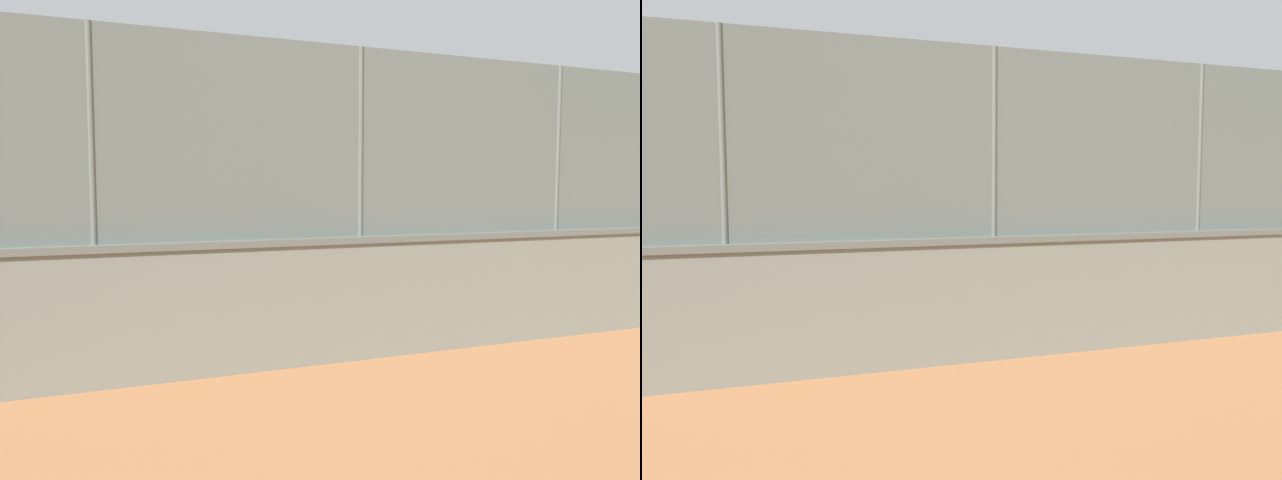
% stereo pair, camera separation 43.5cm
% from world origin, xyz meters
% --- Properties ---
extents(ground_plane, '(260.00, 260.00, 0.00)m').
position_xyz_m(ground_plane, '(0.00, 0.00, 0.00)').
color(ground_plane, '#B27247').
extents(perimeter_wall, '(22.33, 1.02, 1.54)m').
position_xyz_m(perimeter_wall, '(-0.55, 9.47, 0.77)').
color(perimeter_wall, gray).
rests_on(perimeter_wall, ground_plane).
extents(fence_panel_on_wall, '(21.95, 0.70, 2.32)m').
position_xyz_m(fence_panel_on_wall, '(-0.55, 9.47, 2.69)').
color(fence_panel_on_wall, slate).
rests_on(fence_panel_on_wall, perimeter_wall).
extents(player_baseline_waiting, '(0.75, 1.25, 1.60)m').
position_xyz_m(player_baseline_waiting, '(-4.11, 6.39, 0.94)').
color(player_baseline_waiting, navy).
rests_on(player_baseline_waiting, ground_plane).
extents(sports_ball, '(0.15, 0.15, 0.15)m').
position_xyz_m(sports_ball, '(-4.38, 8.84, 1.14)').
color(sports_ball, yellow).
extents(spare_ball_by_wall, '(0.19, 0.19, 0.19)m').
position_xyz_m(spare_ball_by_wall, '(4.59, 7.60, 0.09)').
color(spare_ball_by_wall, orange).
rests_on(spare_ball_by_wall, ground_plane).
extents(courtside_bench, '(1.61, 0.43, 0.87)m').
position_xyz_m(courtside_bench, '(3.10, 8.40, 0.46)').
color(courtside_bench, '#4C6B4C').
rests_on(courtside_bench, ground_plane).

